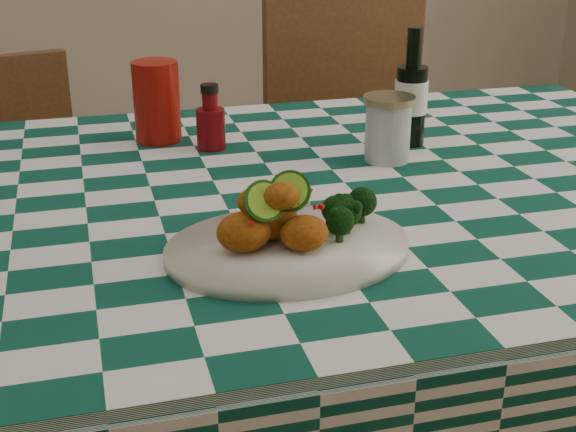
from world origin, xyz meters
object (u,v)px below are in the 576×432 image
object	(u,v)px
plate	(288,248)
beer_bottle	(412,87)
wooden_chair_left	(21,244)
wooden_chair_right	(369,194)
ketchup_bottle	(210,117)
fried_chicken_pile	(279,213)
dining_table	(284,394)
mason_jar	(388,129)
red_tumbler	(157,102)

from	to	relation	value
plate	beer_bottle	distance (m)	0.54
wooden_chair_left	wooden_chair_right	xyz separation A→B (m)	(0.88, -0.05, 0.06)
plate	wooden_chair_left	xyz separation A→B (m)	(-0.41, 0.97, -0.37)
beer_bottle	wooden_chair_left	size ratio (longest dim) A/B	0.25
wooden_chair_right	plate	bearing A→B (deg)	-119.51
beer_bottle	wooden_chair_right	bearing A→B (deg)	76.37
ketchup_bottle	fried_chicken_pile	bearing A→B (deg)	-89.49
dining_table	beer_bottle	bearing A→B (deg)	30.51
plate	ketchup_bottle	bearing A→B (deg)	91.97
beer_bottle	fried_chicken_pile	bearing A→B (deg)	-131.02
plate	wooden_chair_left	distance (m)	1.11
fried_chicken_pile	mason_jar	bearing A→B (deg)	49.55
fried_chicken_pile	wooden_chair_left	distance (m)	1.13
ketchup_bottle	beer_bottle	xyz separation A→B (m)	(0.36, -0.07, 0.05)
red_tumbler	wooden_chair_right	distance (m)	0.77
beer_bottle	wooden_chair_left	distance (m)	1.05
dining_table	fried_chicken_pile	size ratio (longest dim) A/B	12.65
dining_table	wooden_chair_right	distance (m)	0.79
dining_table	wooden_chair_left	size ratio (longest dim) A/B	1.96
plate	beer_bottle	size ratio (longest dim) A/B	1.51
ketchup_bottle	beer_bottle	bearing A→B (deg)	-10.67
fried_chicken_pile	beer_bottle	world-z (taller)	beer_bottle
fried_chicken_pile	wooden_chair_left	size ratio (longest dim) A/B	0.15
mason_jar	beer_bottle	bearing A→B (deg)	46.70
dining_table	fried_chicken_pile	bearing A→B (deg)	-106.20
dining_table	mason_jar	world-z (taller)	mason_jar
beer_bottle	wooden_chair_right	world-z (taller)	beer_bottle
plate	beer_bottle	xyz separation A→B (m)	(0.34, 0.41, 0.10)
red_tumbler	ketchup_bottle	world-z (taller)	red_tumbler
dining_table	red_tumbler	bearing A→B (deg)	117.40
ketchup_bottle	wooden_chair_left	size ratio (longest dim) A/B	0.14
red_tumbler	plate	bearing A→B (deg)	-79.36
dining_table	wooden_chair_right	bearing A→B (deg)	58.75
beer_bottle	plate	bearing A→B (deg)	-130.04
dining_table	plate	world-z (taller)	plate
fried_chicken_pile	red_tumbler	size ratio (longest dim) A/B	0.87
beer_bottle	mason_jar	bearing A→B (deg)	-133.30
red_tumbler	wooden_chair_left	world-z (taller)	red_tumbler
mason_jar	beer_bottle	xyz separation A→B (m)	(0.08, 0.08, 0.05)
ketchup_bottle	wooden_chair_left	xyz separation A→B (m)	(-0.40, 0.49, -0.42)
red_tumbler	wooden_chair_left	xyz separation A→B (m)	(-0.31, 0.42, -0.44)
plate	fried_chicken_pile	xyz separation A→B (m)	(-0.01, 0.00, 0.05)
mason_jar	wooden_chair_right	size ratio (longest dim) A/B	0.12
red_tumbler	wooden_chair_right	size ratio (longest dim) A/B	0.15
dining_table	plate	size ratio (longest dim) A/B	5.11
wooden_chair_left	ketchup_bottle	bearing A→B (deg)	-64.46
dining_table	mason_jar	distance (m)	0.51
red_tumbler	wooden_chair_right	xyz separation A→B (m)	(0.57, 0.36, -0.38)
fried_chicken_pile	ketchup_bottle	bearing A→B (deg)	90.51
ketchup_bottle	wooden_chair_left	bearing A→B (deg)	128.95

